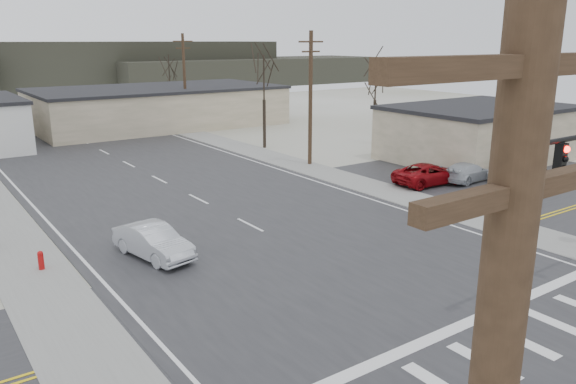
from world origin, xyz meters
The scene contains 21 objects.
ground centered at (0.00, 0.00, 0.00)m, with size 140.00×140.00×0.00m, color silver.
main_road centered at (0.00, 15.00, 0.02)m, with size 18.00×110.00×0.05m, color #27272A.
cross_road centered at (0.00, 0.00, 0.02)m, with size 90.00×10.00×0.04m, color #27272A.
parking_lot centered at (20.00, 6.00, 0.02)m, with size 18.00×20.00×0.03m, color #27272A.
sidewalk_right centered at (10.60, 20.00, 0.03)m, with size 3.00×90.00×0.06m, color gray.
fire_hydrant centered at (-10.20, 8.00, 0.45)m, with size 0.24×0.24×0.87m.
building_right_far centered at (10.00, 44.00, 2.15)m, with size 26.30×14.30×4.30m.
building_lot centered at (24.00, 12.00, 2.16)m, with size 14.30×10.30×4.30m.
upole_right_a centered at (11.50, 18.00, 5.22)m, with size 2.20×0.30×10.00m.
upole_right_b centered at (11.50, 40.00, 5.22)m, with size 2.20×0.30×10.00m.
tree_right_mid centered at (12.50, 26.00, 5.93)m, with size 3.74×3.74×8.33m.
tree_right_far centered at (15.00, 52.00, 5.58)m, with size 3.52×3.52×7.84m.
tree_lot centered at (22.00, 22.00, 5.58)m, with size 3.52×3.52×7.84m.
hill_center centered at (15.00, 96.00, 4.50)m, with size 80.00×18.00×9.00m, color #333026.
hill_right centered at (50.00, 90.00, 2.75)m, with size 60.00×18.00×5.50m, color #333026.
sedan_crossing centered at (-5.80, 6.64, 0.77)m, with size 1.53×4.39×1.45m, color #ADB0B8.
car_far_a centered at (2.36, 42.87, 0.76)m, with size 2.01×4.95×1.44m, color black.
car_parked_red centered at (14.17, 8.49, 0.73)m, with size 2.32×5.04×1.40m, color maroon.
car_parked_dark_a centered at (19.77, 5.41, 0.78)m, with size 1.75×4.35×1.48m, color black.
car_parked_dark_b centered at (22.57, 11.30, 0.82)m, with size 1.67×4.79×1.58m, color black.
car_parked_silver centered at (16.97, 7.51, 0.68)m, with size 1.81×4.44×1.29m, color #AEB3BA.
Camera 1 is at (-14.31, -15.76, 9.33)m, focal length 35.00 mm.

